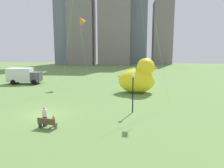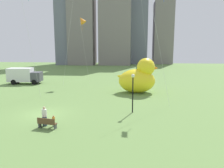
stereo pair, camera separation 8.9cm
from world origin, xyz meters
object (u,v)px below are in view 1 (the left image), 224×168
object	(u,v)px
giant_inflatable_duck	(138,78)
lamppost	(133,86)
kite_orange	(82,20)
park_bench	(47,123)
box_truck	(24,76)
person_child	(54,120)
person_adult	(45,115)

from	to	relation	value
giant_inflatable_duck	lamppost	world-z (taller)	giant_inflatable_duck
lamppost	kite_orange	bearing A→B (deg)	117.67
giant_inflatable_duck	lamppost	size ratio (longest dim) A/B	1.53
park_bench	box_truck	size ratio (longest dim) A/B	0.28
giant_inflatable_duck	park_bench	bearing A→B (deg)	-116.94
giant_inflatable_duck	kite_orange	xyz separation A→B (m)	(-9.92, 7.44, 9.08)
person_child	lamppost	xyz separation A→B (m)	(6.62, 4.62, 2.23)
park_bench	person_child	size ratio (longest dim) A/B	1.73
box_truck	kite_orange	distance (m)	14.42
park_bench	person_child	world-z (taller)	person_child
person_adult	giant_inflatable_duck	world-z (taller)	giant_inflatable_duck
park_bench	person_adult	size ratio (longest dim) A/B	0.99
person_adult	lamppost	distance (m)	8.91
lamppost	kite_orange	size ratio (longest dim) A/B	0.33
person_child	box_truck	bearing A→B (deg)	122.45
lamppost	box_truck	xyz separation A→B (m)	(-19.64, 15.86, -1.32)
park_bench	lamppost	bearing A→B (deg)	36.43
person_child	giant_inflatable_duck	size ratio (longest dim) A/B	0.16
park_bench	person_adult	xyz separation A→B (m)	(-0.43, 0.60, 0.46)
person_adult	giant_inflatable_duck	xyz separation A→B (m)	(8.17, 14.62, 1.22)
kite_orange	giant_inflatable_duck	bearing A→B (deg)	-36.89
giant_inflatable_duck	kite_orange	size ratio (longest dim) A/B	0.51
person_child	park_bench	bearing A→B (deg)	-125.07
park_bench	box_truck	bearing A→B (deg)	121.03
giant_inflatable_duck	box_truck	world-z (taller)	giant_inflatable_duck
giant_inflatable_duck	lamppost	xyz separation A→B (m)	(-0.74, -10.06, 0.61)
giant_inflatable_duck	person_child	bearing A→B (deg)	-116.61
kite_orange	person_adult	bearing A→B (deg)	-85.47
lamppost	park_bench	bearing A→B (deg)	-143.57
giant_inflatable_duck	lamppost	bearing A→B (deg)	-94.21
park_bench	box_truck	xyz separation A→B (m)	(-12.64, 21.02, 0.97)
lamppost	kite_orange	distance (m)	21.50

